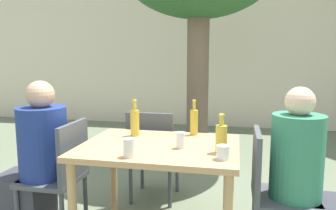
{
  "coord_description": "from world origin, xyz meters",
  "views": [
    {
      "loc": [
        0.54,
        -2.26,
        1.39
      ],
      "look_at": [
        0.0,
        0.3,
        1.01
      ],
      "focal_mm": 35.0,
      "sensor_mm": 36.0,
      "label": 1
    }
  ],
  "objects_px": {
    "oil_cruet_0": "(135,122)",
    "oil_cruet_1": "(194,121)",
    "patio_chair_1": "(272,187)",
    "drinking_glass_0": "(181,140)",
    "person_seated_0": "(35,163)",
    "drinking_glass_1": "(223,152)",
    "dining_table_front": "(160,158)",
    "oil_cruet_2": "(221,138)",
    "patio_chair_2": "(153,151)",
    "patio_chair_0": "(61,170)",
    "person_seated_1": "(308,185)",
    "drinking_glass_2": "(129,148)"
  },
  "relations": [
    {
      "from": "oil_cruet_1",
      "to": "drinking_glass_1",
      "type": "relative_size",
      "value": 3.23
    },
    {
      "from": "patio_chair_2",
      "to": "oil_cruet_0",
      "type": "distance_m",
      "value": 0.58
    },
    {
      "from": "oil_cruet_0",
      "to": "patio_chair_0",
      "type": "bearing_deg",
      "value": -157.57
    },
    {
      "from": "drinking_glass_0",
      "to": "drinking_glass_2",
      "type": "height_order",
      "value": "drinking_glass_2"
    },
    {
      "from": "patio_chair_2",
      "to": "drinking_glass_0",
      "type": "bearing_deg",
      "value": 118.47
    },
    {
      "from": "drinking_glass_1",
      "to": "patio_chair_2",
      "type": "bearing_deg",
      "value": 127.05
    },
    {
      "from": "oil_cruet_1",
      "to": "drinking_glass_1",
      "type": "xyz_separation_m",
      "value": [
        0.26,
        -0.61,
        -0.07
      ]
    },
    {
      "from": "patio_chair_0",
      "to": "oil_cruet_0",
      "type": "relative_size",
      "value": 3.01
    },
    {
      "from": "dining_table_front",
      "to": "patio_chair_2",
      "type": "bearing_deg",
      "value": 108.91
    },
    {
      "from": "person_seated_0",
      "to": "drinking_glass_1",
      "type": "distance_m",
      "value": 1.54
    },
    {
      "from": "oil_cruet_1",
      "to": "drinking_glass_2",
      "type": "height_order",
      "value": "oil_cruet_1"
    },
    {
      "from": "person_seated_0",
      "to": "oil_cruet_2",
      "type": "bearing_deg",
      "value": 85.63
    },
    {
      "from": "patio_chair_2",
      "to": "drinking_glass_0",
      "type": "xyz_separation_m",
      "value": [
        0.39,
        -0.73,
        0.31
      ]
    },
    {
      "from": "drinking_glass_0",
      "to": "drinking_glass_1",
      "type": "bearing_deg",
      "value": -32.77
    },
    {
      "from": "patio_chair_2",
      "to": "person_seated_0",
      "type": "bearing_deg",
      "value": 39.73
    },
    {
      "from": "patio_chair_1",
      "to": "drinking_glass_1",
      "type": "height_order",
      "value": "patio_chair_1"
    },
    {
      "from": "oil_cruet_0",
      "to": "oil_cruet_1",
      "type": "bearing_deg",
      "value": 15.53
    },
    {
      "from": "oil_cruet_2",
      "to": "drinking_glass_1",
      "type": "height_order",
      "value": "oil_cruet_2"
    },
    {
      "from": "patio_chair_1",
      "to": "oil_cruet_2",
      "type": "distance_m",
      "value": 0.51
    },
    {
      "from": "patio_chair_1",
      "to": "person_seated_1",
      "type": "relative_size",
      "value": 0.74
    },
    {
      "from": "patio_chair_2",
      "to": "drinking_glass_2",
      "type": "xyz_separation_m",
      "value": [
        0.11,
        -1.0,
        0.32
      ]
    },
    {
      "from": "patio_chair_2",
      "to": "oil_cruet_2",
      "type": "xyz_separation_m",
      "value": [
        0.68,
        -0.78,
        0.36
      ]
    },
    {
      "from": "patio_chair_0",
      "to": "patio_chair_2",
      "type": "height_order",
      "value": "same"
    },
    {
      "from": "patio_chair_2",
      "to": "drinking_glass_1",
      "type": "xyz_separation_m",
      "value": [
        0.7,
        -0.92,
        0.3
      ]
    },
    {
      "from": "oil_cruet_0",
      "to": "oil_cruet_2",
      "type": "bearing_deg",
      "value": -25.5
    },
    {
      "from": "drinking_glass_0",
      "to": "patio_chair_2",
      "type": "bearing_deg",
      "value": 118.47
    },
    {
      "from": "patio_chair_0",
      "to": "drinking_glass_1",
      "type": "height_order",
      "value": "patio_chair_0"
    },
    {
      "from": "person_seated_0",
      "to": "drinking_glass_1",
      "type": "relative_size",
      "value": 13.46
    },
    {
      "from": "dining_table_front",
      "to": "drinking_glass_0",
      "type": "height_order",
      "value": "drinking_glass_0"
    },
    {
      "from": "patio_chair_2",
      "to": "drinking_glass_0",
      "type": "relative_size",
      "value": 7.72
    },
    {
      "from": "person_seated_1",
      "to": "drinking_glass_2",
      "type": "height_order",
      "value": "person_seated_1"
    },
    {
      "from": "patio_chair_1",
      "to": "dining_table_front",
      "type": "bearing_deg",
      "value": 90.0
    },
    {
      "from": "dining_table_front",
      "to": "person_seated_0",
      "type": "bearing_deg",
      "value": -180.0
    },
    {
      "from": "patio_chair_1",
      "to": "patio_chair_0",
      "type": "bearing_deg",
      "value": 90.0
    },
    {
      "from": "patio_chair_0",
      "to": "oil_cruet_1",
      "type": "relative_size",
      "value": 3.06
    },
    {
      "from": "patio_chair_2",
      "to": "drinking_glass_2",
      "type": "height_order",
      "value": "patio_chair_2"
    },
    {
      "from": "person_seated_1",
      "to": "oil_cruet_0",
      "type": "bearing_deg",
      "value": 80.13
    },
    {
      "from": "person_seated_1",
      "to": "drinking_glass_1",
      "type": "bearing_deg",
      "value": 114.32
    },
    {
      "from": "oil_cruet_0",
      "to": "oil_cruet_1",
      "type": "height_order",
      "value": "oil_cruet_0"
    },
    {
      "from": "oil_cruet_2",
      "to": "drinking_glass_1",
      "type": "relative_size",
      "value": 2.93
    },
    {
      "from": "dining_table_front",
      "to": "patio_chair_0",
      "type": "xyz_separation_m",
      "value": [
        -0.8,
        0.0,
        -0.16
      ]
    },
    {
      "from": "patio_chair_2",
      "to": "drinking_glass_1",
      "type": "height_order",
      "value": "patio_chair_2"
    },
    {
      "from": "dining_table_front",
      "to": "oil_cruet_2",
      "type": "bearing_deg",
      "value": -14.1
    },
    {
      "from": "patio_chair_2",
      "to": "oil_cruet_1",
      "type": "height_order",
      "value": "oil_cruet_1"
    },
    {
      "from": "patio_chair_2",
      "to": "oil_cruet_2",
      "type": "height_order",
      "value": "oil_cruet_2"
    },
    {
      "from": "patio_chair_0",
      "to": "patio_chair_2",
      "type": "xyz_separation_m",
      "value": [
        0.57,
        0.67,
        0.0
      ]
    },
    {
      "from": "person_seated_0",
      "to": "oil_cruet_0",
      "type": "distance_m",
      "value": 0.87
    },
    {
      "from": "patio_chair_1",
      "to": "drinking_glass_0",
      "type": "relative_size",
      "value": 7.72
    },
    {
      "from": "patio_chair_0",
      "to": "oil_cruet_0",
      "type": "height_order",
      "value": "oil_cruet_0"
    },
    {
      "from": "person_seated_0",
      "to": "person_seated_1",
      "type": "relative_size",
      "value": 1.01
    }
  ]
}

